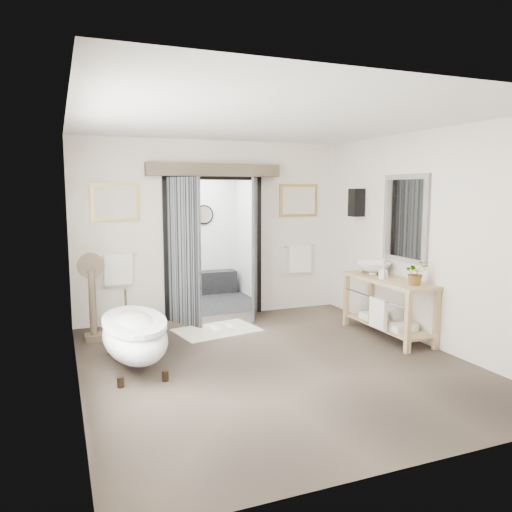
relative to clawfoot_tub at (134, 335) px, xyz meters
The scene contains 13 objects.
ground_plane 1.72m from the clawfoot_tub, 17.45° to the right, with size 5.00×5.00×0.00m, color brown.
room_shell 2.23m from the clawfoot_tub, 21.57° to the right, with size 4.52×5.02×2.91m.
shower_room 3.87m from the clawfoot_tub, 65.42° to the left, with size 2.22×2.01×2.51m.
back_wall_dressing 2.69m from the clawfoot_tub, 48.64° to the left, with size 3.82×0.77×2.52m.
clawfoot_tub is the anchor object (origin of this frame).
vanity 3.55m from the clawfoot_tub, ahead, with size 0.57×1.60×0.85m.
pedestal_mirror 1.37m from the clawfoot_tub, 106.52° to the left, with size 0.37×0.24×1.25m.
rug 1.81m from the clawfoot_tub, 39.21° to the left, with size 1.20×0.80×0.01m, color beige.
slippers 1.83m from the clawfoot_tub, 37.15° to the left, with size 0.37×0.27×0.05m.
basin 3.61m from the clawfoot_tub, ahead, with size 0.54×0.54×0.18m, color white.
plant 3.70m from the clawfoot_tub, ahead, with size 0.30×0.26×0.33m, color gray.
soap_bottle_a 3.51m from the clawfoot_tub, ahead, with size 0.09×0.09×0.20m, color gray.
soap_bottle_b 3.61m from the clawfoot_tub, ahead, with size 0.12×0.12×0.15m, color gray.
Camera 1 is at (-2.38, -5.37, 2.11)m, focal length 35.00 mm.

